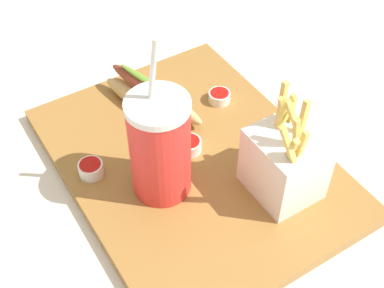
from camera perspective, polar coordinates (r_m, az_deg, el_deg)
name	(u,v)px	position (r m, az deg, el deg)	size (l,w,h in m)	color
ground_plane	(192,171)	(0.80, 0.00, -2.97)	(2.40, 2.40, 0.02)	silver
food_tray	(192,162)	(0.78, 0.00, -2.02)	(0.46, 0.35, 0.02)	olive
soda_cup	(160,147)	(0.68, -3.50, -0.32)	(0.08, 0.08, 0.25)	red
fries_basket	(285,163)	(0.71, 10.03, -2.03)	(0.10, 0.09, 0.17)	white
hot_dog_1	(152,98)	(0.84, -4.33, 5.05)	(0.20, 0.10, 0.06)	tan
ketchup_cup_1	(91,168)	(0.76, -10.92, -2.62)	(0.04, 0.04, 0.02)	white
ketchup_cup_2	(219,96)	(0.86, 3.00, 5.20)	(0.04, 0.04, 0.02)	white
ketchup_cup_3	(189,145)	(0.78, -0.28, -0.10)	(0.04, 0.04, 0.02)	white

